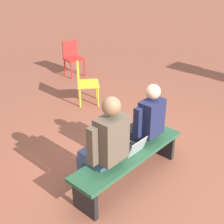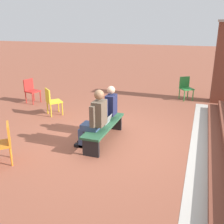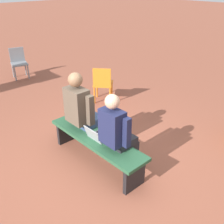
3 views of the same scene
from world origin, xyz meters
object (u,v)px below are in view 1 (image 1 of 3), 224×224
object	(u,v)px
person_adult	(105,144)
laptop	(132,148)
bench	(129,159)
plastic_chair_far_left	(84,81)
plastic_chair_mid_courtyard	(72,56)
person_student	(145,123)

from	to	relation	value
person_adult	laptop	distance (m)	0.50
bench	plastic_chair_far_left	world-z (taller)	plastic_chair_far_left
laptop	plastic_chair_mid_courtyard	xyz separation A→B (m)	(-2.20, -3.67, -0.02)
bench	person_adult	size ratio (longest dim) A/B	1.30
laptop	plastic_chair_far_left	distance (m)	2.55
plastic_chair_far_left	bench	bearing A→B (deg)	59.92
person_student	person_adult	xyz separation A→B (m)	(0.79, -0.01, 0.04)
bench	person_adult	xyz separation A→B (m)	(0.39, -0.07, 0.38)
person_student	plastic_chair_mid_courtyard	distance (m)	4.04
laptop	plastic_chair_mid_courtyard	world-z (taller)	plastic_chair_mid_courtyard
plastic_chair_mid_courtyard	bench	bearing A→B (deg)	58.46
plastic_chair_far_left	person_adult	bearing A→B (deg)	52.10
person_adult	laptop	bearing A→B (deg)	169.29
plastic_chair_far_left	plastic_chair_mid_courtyard	distance (m)	1.73
person_student	person_adult	size ratio (longest dim) A/B	0.93
plastic_chair_mid_courtyard	person_adult	bearing A→B (deg)	53.74
bench	laptop	world-z (taller)	laptop
plastic_chair_far_left	person_student	bearing A→B (deg)	67.68
person_student	laptop	distance (m)	0.41
person_student	plastic_chair_mid_courtyard	bearing A→B (deg)	-117.17
person_adult	laptop	xyz separation A→B (m)	(-0.43, 0.08, -0.23)
person_student	plastic_chair_far_left	distance (m)	2.33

